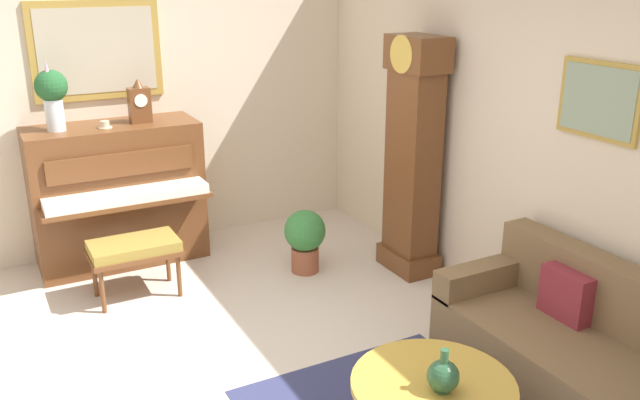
{
  "coord_description": "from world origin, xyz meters",
  "views": [
    {
      "loc": [
        3.57,
        -1.11,
        2.51
      ],
      "look_at": [
        -0.34,
        0.97,
        0.99
      ],
      "focal_mm": 37.68,
      "sensor_mm": 36.0,
      "label": 1
    }
  ],
  "objects_px": {
    "mantel_clock": "(139,103)",
    "potted_plant": "(305,237)",
    "coffee_table": "(433,387)",
    "piano_bench": "(134,250)",
    "couch": "(589,358)",
    "flower_vase": "(52,93)",
    "grandfather_clock": "(413,164)",
    "piano": "(118,194)",
    "green_jug": "(443,376)",
    "teacup": "(105,125)"
  },
  "relations": [
    {
      "from": "piano",
      "to": "potted_plant",
      "type": "xyz_separation_m",
      "value": [
        0.98,
        1.35,
        -0.31
      ]
    },
    {
      "from": "piano",
      "to": "coffee_table",
      "type": "xyz_separation_m",
      "value": [
        3.4,
        0.9,
        -0.21
      ]
    },
    {
      "from": "mantel_clock",
      "to": "teacup",
      "type": "height_order",
      "value": "mantel_clock"
    },
    {
      "from": "mantel_clock",
      "to": "couch",
      "type": "bearing_deg",
      "value": 26.68
    },
    {
      "from": "couch",
      "to": "potted_plant",
      "type": "xyz_separation_m",
      "value": [
        -2.49,
        -0.65,
        0.01
      ]
    },
    {
      "from": "coffee_table",
      "to": "potted_plant",
      "type": "bearing_deg",
      "value": 169.37
    },
    {
      "from": "teacup",
      "to": "potted_plant",
      "type": "height_order",
      "value": "teacup"
    },
    {
      "from": "couch",
      "to": "mantel_clock",
      "type": "bearing_deg",
      "value": -153.32
    },
    {
      "from": "flower_vase",
      "to": "potted_plant",
      "type": "relative_size",
      "value": 1.04
    },
    {
      "from": "coffee_table",
      "to": "green_jug",
      "type": "xyz_separation_m",
      "value": [
        0.08,
        -0.01,
        0.12
      ]
    },
    {
      "from": "piano_bench",
      "to": "couch",
      "type": "distance_m",
      "value": 3.4
    },
    {
      "from": "piano_bench",
      "to": "teacup",
      "type": "height_order",
      "value": "teacup"
    },
    {
      "from": "grandfather_clock",
      "to": "potted_plant",
      "type": "bearing_deg",
      "value": -114.46
    },
    {
      "from": "piano",
      "to": "teacup",
      "type": "bearing_deg",
      "value": -37.68
    },
    {
      "from": "green_jug",
      "to": "potted_plant",
      "type": "xyz_separation_m",
      "value": [
        -2.49,
        0.46,
        -0.22
      ]
    },
    {
      "from": "couch",
      "to": "coffee_table",
      "type": "xyz_separation_m",
      "value": [
        -0.08,
        -1.1,
        0.11
      ]
    },
    {
      "from": "coffee_table",
      "to": "piano",
      "type": "bearing_deg",
      "value": -165.2
    },
    {
      "from": "grandfather_clock",
      "to": "mantel_clock",
      "type": "bearing_deg",
      "value": -125.2
    },
    {
      "from": "green_jug",
      "to": "potted_plant",
      "type": "relative_size",
      "value": 0.43
    },
    {
      "from": "green_jug",
      "to": "grandfather_clock",
      "type": "bearing_deg",
      "value": 148.66
    },
    {
      "from": "mantel_clock",
      "to": "potted_plant",
      "type": "bearing_deg",
      "value": 48.16
    },
    {
      "from": "piano_bench",
      "to": "coffee_table",
      "type": "xyz_separation_m",
      "value": [
        2.62,
        0.96,
        0.01
      ]
    },
    {
      "from": "piano_bench",
      "to": "teacup",
      "type": "bearing_deg",
      "value": -179.72
    },
    {
      "from": "piano",
      "to": "mantel_clock",
      "type": "bearing_deg",
      "value": 89.35
    },
    {
      "from": "couch",
      "to": "teacup",
      "type": "height_order",
      "value": "teacup"
    },
    {
      "from": "couch",
      "to": "green_jug",
      "type": "distance_m",
      "value": 1.13
    },
    {
      "from": "grandfather_clock",
      "to": "green_jug",
      "type": "height_order",
      "value": "grandfather_clock"
    },
    {
      "from": "green_jug",
      "to": "piano_bench",
      "type": "bearing_deg",
      "value": -160.54
    },
    {
      "from": "green_jug",
      "to": "teacup",
      "type": "bearing_deg",
      "value": -164.23
    },
    {
      "from": "teacup",
      "to": "green_jug",
      "type": "xyz_separation_m",
      "value": [
        3.39,
        0.96,
        -0.74
      ]
    },
    {
      "from": "coffee_table",
      "to": "flower_vase",
      "type": "bearing_deg",
      "value": -158.52
    },
    {
      "from": "piano_bench",
      "to": "piano",
      "type": "bearing_deg",
      "value": 175.38
    },
    {
      "from": "piano_bench",
      "to": "flower_vase",
      "type": "xyz_separation_m",
      "value": [
        -0.77,
        -0.38,
        1.16
      ]
    },
    {
      "from": "coffee_table",
      "to": "green_jug",
      "type": "distance_m",
      "value": 0.14
    },
    {
      "from": "potted_plant",
      "to": "green_jug",
      "type": "bearing_deg",
      "value": -10.42
    },
    {
      "from": "piano",
      "to": "piano_bench",
      "type": "xyz_separation_m",
      "value": [
        0.78,
        -0.06,
        -0.23
      ]
    },
    {
      "from": "piano",
      "to": "teacup",
      "type": "relative_size",
      "value": 12.41
    },
    {
      "from": "coffee_table",
      "to": "couch",
      "type": "bearing_deg",
      "value": 86.06
    },
    {
      "from": "flower_vase",
      "to": "green_jug",
      "type": "bearing_deg",
      "value": 20.95
    },
    {
      "from": "mantel_clock",
      "to": "grandfather_clock",
      "type": "bearing_deg",
      "value": 54.8
    },
    {
      "from": "coffee_table",
      "to": "green_jug",
      "type": "bearing_deg",
      "value": -3.97
    },
    {
      "from": "green_jug",
      "to": "mantel_clock",
      "type": "bearing_deg",
      "value": -169.63
    },
    {
      "from": "grandfather_clock",
      "to": "coffee_table",
      "type": "bearing_deg",
      "value": -32.22
    },
    {
      "from": "piano_bench",
      "to": "teacup",
      "type": "xyz_separation_m",
      "value": [
        -0.69,
        -0.0,
        0.87
      ]
    },
    {
      "from": "green_jug",
      "to": "coffee_table",
      "type": "bearing_deg",
      "value": 176.03
    },
    {
      "from": "piano_bench",
      "to": "green_jug",
      "type": "relative_size",
      "value": 2.92
    },
    {
      "from": "coffee_table",
      "to": "flower_vase",
      "type": "height_order",
      "value": "flower_vase"
    },
    {
      "from": "flower_vase",
      "to": "green_jug",
      "type": "height_order",
      "value": "flower_vase"
    },
    {
      "from": "piano_bench",
      "to": "coffee_table",
      "type": "relative_size",
      "value": 0.8
    },
    {
      "from": "grandfather_clock",
      "to": "green_jug",
      "type": "distance_m",
      "value": 2.51
    }
  ]
}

